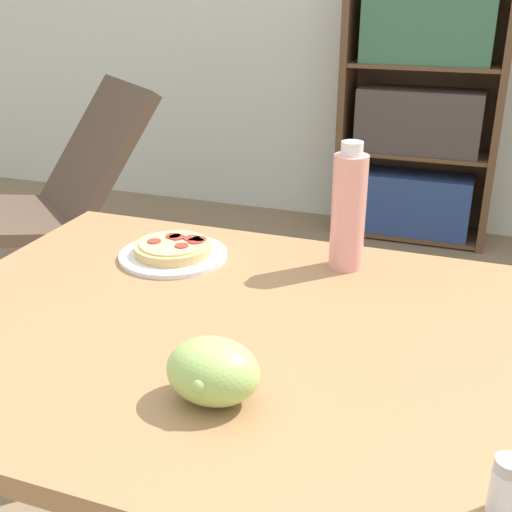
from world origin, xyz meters
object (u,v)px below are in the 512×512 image
Objects in this scene: drink_bottle at (348,210)px; bookshelf at (419,117)px; salt_shaker at (505,488)px; grape_bunch at (213,372)px; lounge_chair_near at (65,228)px; pizza_on_plate at (173,251)px.

bookshelf reaches higher than drink_bottle.
drink_bottle reaches higher than salt_shaker.
grape_bunch is at bearing -89.66° from bookshelf.
bookshelf is at bearing 81.50° from lounge_chair_near.
bookshelf is at bearing 83.41° from pizza_on_plate.
salt_shaker is 0.08× the size of lounge_chair_near.
drink_bottle is at bearing 116.97° from salt_shaker.
bookshelf reaches higher than pizza_on_plate.
grape_bunch is (0.27, -0.43, 0.03)m from pizza_on_plate.
lounge_chair_near is (-1.35, 1.49, -0.50)m from grape_bunch.
lounge_chair_near reaches higher than pizza_on_plate.
pizza_on_plate is 0.37m from drink_bottle.
grape_bunch is 0.51m from drink_bottle.
salt_shaker is at bearing -2.49° from lounge_chair_near.
grape_bunch is at bearing 167.14° from salt_shaker.
bookshelf is (-0.39, 2.75, -0.14)m from salt_shaker.
pizza_on_plate is at bearing -167.74° from drink_bottle.
lounge_chair_near is (-1.07, 1.06, -0.47)m from pizza_on_plate.
salt_shaker is (0.65, -0.51, 0.02)m from pizza_on_plate.
lounge_chair_near reaches higher than grape_bunch.
lounge_chair_near is 0.70× the size of bookshelf.
salt_shaker is at bearing -38.43° from pizza_on_plate.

